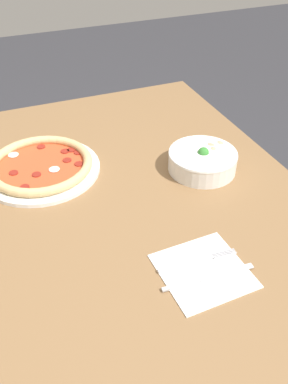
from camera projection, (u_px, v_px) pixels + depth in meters
ground_plane at (128, 357)px, 1.60m from camera, size 8.00×8.00×0.00m
dining_table at (123, 227)px, 1.20m from camera, size 1.33×1.01×0.74m
pizza at (41, 166)px, 1.25m from camera, size 0.34×0.34×0.04m
bowl at (203, 160)px, 1.25m from camera, size 0.20×0.20×0.08m
napkin at (203, 271)px, 0.95m from camera, size 0.19×0.19×0.00m
fork at (197, 261)px, 0.97m from camera, size 0.02×0.19×0.00m
knife at (205, 278)px, 0.93m from camera, size 0.02×0.22×0.01m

